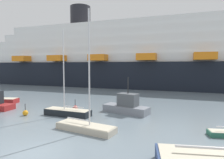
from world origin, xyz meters
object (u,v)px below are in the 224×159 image
Objects in this scene: fishing_boat_0 at (127,106)px; channel_buoy_0 at (25,113)px; sailboat_3 at (68,111)px; channel_buoy_1 at (75,108)px; sailboat_2 at (86,126)px; cruise_ship at (151,59)px.

fishing_boat_0 reaches higher than channel_buoy_0.
sailboat_3 is 2.23m from channel_buoy_1.
sailboat_3 is at bearing 146.79° from sailboat_2.
fishing_boat_0 is 4.07× the size of channel_buoy_1.
channel_buoy_0 is 35.01m from cruise_ship.
sailboat_2 is at bearing -88.75° from fishing_boat_0.
sailboat_3 is 7.02× the size of channel_buoy_0.
fishing_boat_0 is at bearing -148.46° from sailboat_3.
sailboat_2 is 7.33m from channel_buoy_1.
sailboat_2 is at bearing -17.19° from channel_buoy_0.
sailboat_2 is 1.77× the size of fishing_boat_0.
channel_buoy_1 is at bearing -156.00° from fishing_boat_0.
sailboat_2 is 8.60m from channel_buoy_0.
fishing_boat_0 reaches higher than channel_buoy_1.
sailboat_3 is at bearing -83.10° from channel_buoy_1.
fishing_boat_0 is 0.05× the size of cruise_ship.
cruise_ship is at bearing -96.06° from sailboat_3.
cruise_ship is (-0.19, 28.61, 6.21)m from fishing_boat_0.
channel_buoy_0 is at bearing -140.43° from fishing_boat_0.
channel_buoy_0 is at bearing -139.23° from channel_buoy_1.
sailboat_3 is 0.08× the size of cruise_ship.
channel_buoy_1 is (-4.15, 6.05, -0.11)m from sailboat_2.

